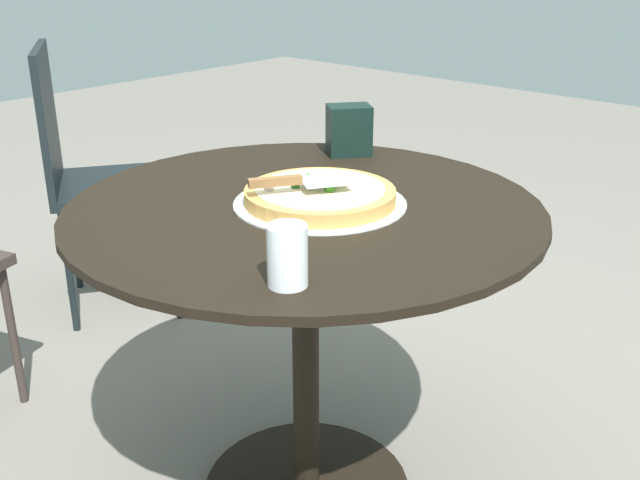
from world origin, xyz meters
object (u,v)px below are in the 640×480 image
Objects in this scene: pizza_on_tray at (320,196)px; patio_chair_near at (88,164)px; napkin_dispenser at (349,130)px; patio_table at (305,281)px; drinking_cup at (287,256)px; pizza_server at (299,181)px.

patio_chair_near reaches higher than pizza_on_tray.
napkin_dispenser is 1.10m from patio_chair_near.
napkin_dispenser is 0.13× the size of patio_chair_near.
drinking_cup is at bearing 39.26° from patio_table.
drinking_cup is 0.79m from napkin_dispenser.
patio_chair_near is (-0.23, -1.24, -0.03)m from patio_table.
pizza_on_tray is at bearing 80.62° from patio_chair_near.
drinking_cup is at bearing 34.60° from pizza_on_tray.
drinking_cup reaches higher than pizza_server.
drinking_cup is at bearing 70.28° from patio_chair_near.
napkin_dispenser is at bearing -147.09° from drinking_cup.
pizza_on_tray is 0.07m from pizza_server.
pizza_server is 0.36m from drinking_cup.
drinking_cup is 0.11× the size of patio_chair_near.
patio_table is 4.89× the size of pizza_server.
napkin_dispenser is at bearing -148.79° from pizza_on_tray.
pizza_on_tray is at bearing -111.19° from napkin_dispenser.
napkin_dispenser is (-0.36, -0.18, 0.24)m from patio_table.
patio_chair_near is at bearing -101.65° from pizza_server.
patio_table is 0.45m from drinking_cup.
drinking_cup reaches higher than patio_table.
patio_table is 0.20m from pizza_on_tray.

